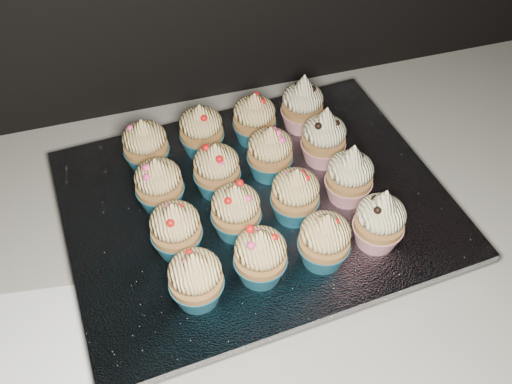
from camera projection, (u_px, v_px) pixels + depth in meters
cabinet at (305, 364)px, 1.14m from camera, size 2.40×0.60×0.86m
worktop at (324, 222)px, 0.81m from camera, size 2.44×0.64×0.04m
napkin at (34, 350)px, 0.65m from camera, size 0.18×0.18×0.00m
baking_tray at (256, 211)px, 0.78m from camera, size 0.49×0.38×0.02m
foil_lining at (256, 203)px, 0.77m from camera, size 0.53×0.43×0.01m
cupcake_0 at (196, 279)px, 0.64m from camera, size 0.06×0.06×0.08m
cupcake_1 at (260, 256)px, 0.66m from camera, size 0.06×0.06×0.08m
cupcake_2 at (324, 240)px, 0.67m from camera, size 0.06×0.06×0.08m
cupcake_3 at (380, 221)px, 0.69m from camera, size 0.06×0.06×0.10m
cupcake_4 at (176, 229)px, 0.68m from camera, size 0.06×0.06×0.08m
cupcake_5 at (236, 211)px, 0.70m from camera, size 0.06×0.06×0.08m
cupcake_6 at (295, 195)px, 0.72m from camera, size 0.06×0.06×0.08m
cupcake_7 at (350, 176)px, 0.74m from camera, size 0.06×0.06×0.10m
cupcake_8 at (159, 185)px, 0.73m from camera, size 0.06×0.06×0.08m
cupcake_9 at (217, 170)px, 0.75m from camera, size 0.06×0.06×0.08m
cupcake_10 at (270, 153)px, 0.77m from camera, size 0.06×0.06×0.08m
cupcake_11 at (324, 138)px, 0.79m from camera, size 0.06×0.06×0.10m
cupcake_12 at (146, 146)px, 0.78m from camera, size 0.06×0.06×0.08m
cupcake_13 at (201, 131)px, 0.81m from camera, size 0.06×0.06×0.08m
cupcake_14 at (254, 119)px, 0.82m from camera, size 0.06×0.06×0.08m
cupcake_15 at (302, 105)px, 0.84m from camera, size 0.06×0.06×0.10m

